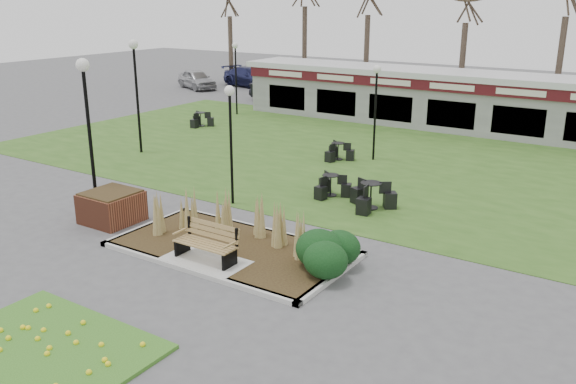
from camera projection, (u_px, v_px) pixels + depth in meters
The scene contains 19 objects.
ground at pixel (202, 267), 15.35m from camera, with size 100.00×100.00×0.00m, color #515154.
lawn at pixel (395, 163), 24.90m from camera, with size 34.00×16.00×0.02m, color #30571B.
flower_bed at pixel (43, 348), 11.66m from camera, with size 4.20×3.00×0.16m.
planting_bed at pixel (274, 247), 15.65m from camera, with size 6.75×3.40×1.27m.
park_bench at pixel (207, 242), 15.36m from camera, with size 1.70×0.66×0.93m.
brick_planter at pixel (112, 207), 18.29m from camera, with size 1.50×1.50×0.95m.
food_pavilion at pixel (461, 101), 30.80m from camera, with size 24.60×3.40×2.90m.
lamp_post_near_left at pixel (86, 103), 18.10m from camera, with size 0.40×0.40×4.79m.
lamp_post_near_right at pixel (230, 119), 19.14m from camera, with size 0.32×0.32×3.87m.
lamp_post_mid_left at pixel (135, 71), 25.51m from camera, with size 0.40×0.40×4.81m.
lamp_post_mid_right at pixel (376, 92), 24.51m from camera, with size 0.32×0.32×3.90m.
lamp_post_far_left at pixel (236, 62), 34.27m from camera, with size 0.34×0.34×4.07m.
bistro_set_a at pixel (201, 121), 31.87m from camera, with size 1.35×1.21×0.72m.
bistro_set_b at pixel (331, 189), 20.71m from camera, with size 1.37×1.28×0.73m.
bistro_set_c at pixel (338, 154), 25.30m from camera, with size 1.32×1.26×0.71m.
bistro_set_d at pixel (371, 200), 19.45m from camera, with size 1.60×1.47×0.86m.
car_silver at pixel (197, 79), 44.81m from camera, with size 1.63×4.06×1.38m, color #A5A5A9.
car_black at pixel (287, 89), 39.63m from camera, with size 1.65×4.73×1.56m, color black.
car_blue at pixel (251, 77), 45.72m from camera, with size 2.05×5.05×1.46m, color navy.
Camera 1 is at (9.50, -10.56, 6.49)m, focal length 38.00 mm.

